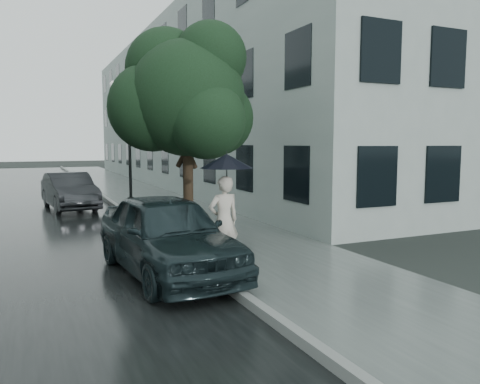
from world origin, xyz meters
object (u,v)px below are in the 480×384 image
pedestrian (224,220)px  car_far (69,191)px  street_tree (186,97)px  lamp_post (125,133)px  car_near (167,234)px

pedestrian → car_far: 9.90m
street_tree → pedestrian: bearing=-88.5°
lamp_post → car_far: size_ratio=1.21×
pedestrian → lamp_post: bearing=-95.3°
lamp_post → car_near: (-1.34, -10.96, -2.06)m
pedestrian → lamp_post: lamp_post is taller
pedestrian → lamp_post: (0.14, 10.79, 1.92)m
street_tree → lamp_post: size_ratio=1.07×
street_tree → lamp_post: (0.20, 8.61, -0.69)m
street_tree → car_far: size_ratio=1.29×
street_tree → lamp_post: 8.64m
street_tree → lamp_post: bearing=88.7°
lamp_post → car_far: 3.33m
pedestrian → car_near: 1.22m
lamp_post → street_tree: bearing=-86.3°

